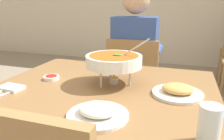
# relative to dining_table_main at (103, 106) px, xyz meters

# --- Properties ---
(dining_table_main) EXTENTS (1.16, 0.95, 0.75)m
(dining_table_main) POSITION_rel_dining_table_main_xyz_m (0.00, 0.00, 0.00)
(dining_table_main) COLOR brown
(dining_table_main) RESTS_ON ground_plane
(chair_diner_main) EXTENTS (0.44, 0.44, 0.90)m
(chair_diner_main) POSITION_rel_dining_table_main_xyz_m (-0.00, 0.76, -0.13)
(chair_diner_main) COLOR olive
(chair_diner_main) RESTS_ON ground_plane
(diner_main) EXTENTS (0.40, 0.45, 1.31)m
(diner_main) POSITION_rel_dining_table_main_xyz_m (0.00, 0.79, 0.11)
(diner_main) COLOR #2D2D38
(diner_main) RESTS_ON ground_plane
(curry_bowl) EXTENTS (0.33, 0.30, 0.26)m
(curry_bowl) POSITION_rel_dining_table_main_xyz_m (0.04, 0.06, 0.24)
(curry_bowl) COLOR silver
(curry_bowl) RESTS_ON dining_table_main
(rice_plate) EXTENTS (0.24, 0.24, 0.06)m
(rice_plate) POSITION_rel_dining_table_main_xyz_m (0.09, -0.31, 0.13)
(rice_plate) COLOR white
(rice_plate) RESTS_ON dining_table_main
(appetizer_plate) EXTENTS (0.24, 0.24, 0.06)m
(appetizer_plate) POSITION_rel_dining_table_main_xyz_m (0.38, 0.01, 0.13)
(appetizer_plate) COLOR white
(appetizer_plate) RESTS_ON dining_table_main
(sauce_dish) EXTENTS (0.09, 0.09, 0.02)m
(sauce_dish) POSITION_rel_dining_table_main_xyz_m (-0.33, 0.02, 0.12)
(sauce_dish) COLOR white
(sauce_dish) RESTS_ON dining_table_main
(napkin_folded) EXTENTS (0.13, 0.09, 0.02)m
(napkin_folded) POSITION_rel_dining_table_main_xyz_m (-0.44, -0.18, 0.12)
(napkin_folded) COLOR white
(napkin_folded) RESTS_ON dining_table_main
(fork_utensil) EXTENTS (0.08, 0.16, 0.01)m
(fork_utensil) POSITION_rel_dining_table_main_xyz_m (-0.46, -0.23, 0.11)
(fork_utensil) COLOR silver
(fork_utensil) RESTS_ON dining_table_main
(spoon_utensil) EXTENTS (0.05, 0.17, 0.01)m
(spoon_utensil) POSITION_rel_dining_table_main_xyz_m (-0.41, -0.23, 0.11)
(spoon_utensil) COLOR silver
(spoon_utensil) RESTS_ON dining_table_main
(drink_glass) EXTENTS (0.07, 0.07, 0.13)m
(drink_glass) POSITION_rel_dining_table_main_xyz_m (0.48, -0.37, 0.17)
(drink_glass) COLOR silver
(drink_glass) RESTS_ON dining_table_main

